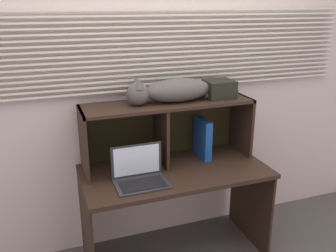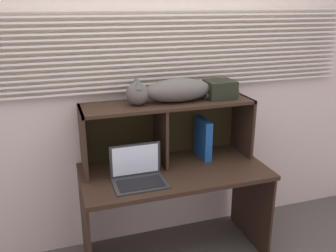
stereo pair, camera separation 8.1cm
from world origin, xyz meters
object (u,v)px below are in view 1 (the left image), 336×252
Objects in this scene: binder_upright at (202,138)px; storage_box at (219,89)px; cat at (172,91)px; book_stack at (126,165)px; laptop at (140,175)px.

storage_box is at bearing 0.00° from binder_upright.
cat is 0.61m from book_stack.
binder_upright is at bearing 0.00° from cat.
laptop is at bearing -156.61° from binder_upright.
book_stack is (-0.35, -0.00, -0.51)m from cat.
binder_upright is at bearing 0.26° from book_stack.
binder_upright is 0.60m from book_stack.
book_stack is (-0.59, -0.00, -0.13)m from binder_upright.
storage_box is (0.67, 0.24, 0.46)m from laptop.
book_stack is at bearing 98.31° from laptop.
storage_box reaches higher than laptop.
laptop is (-0.31, -0.24, -0.48)m from cat.
cat reaches higher than book_stack.
cat is 2.79× the size of binder_upright.
cat reaches higher than binder_upright.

